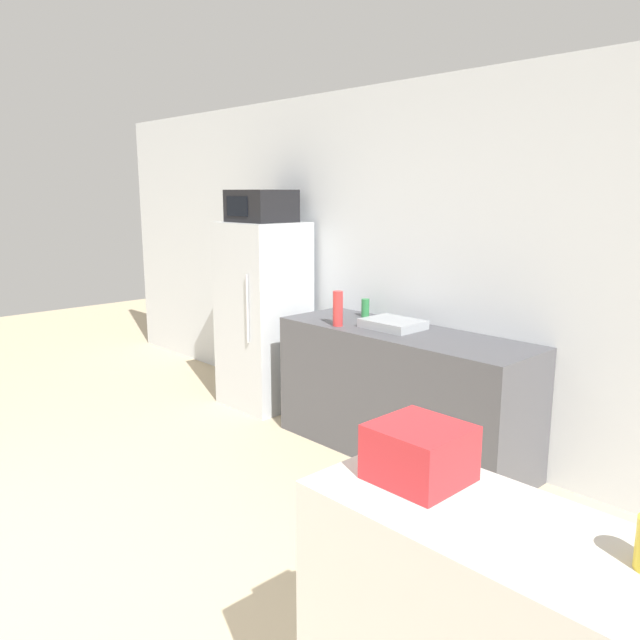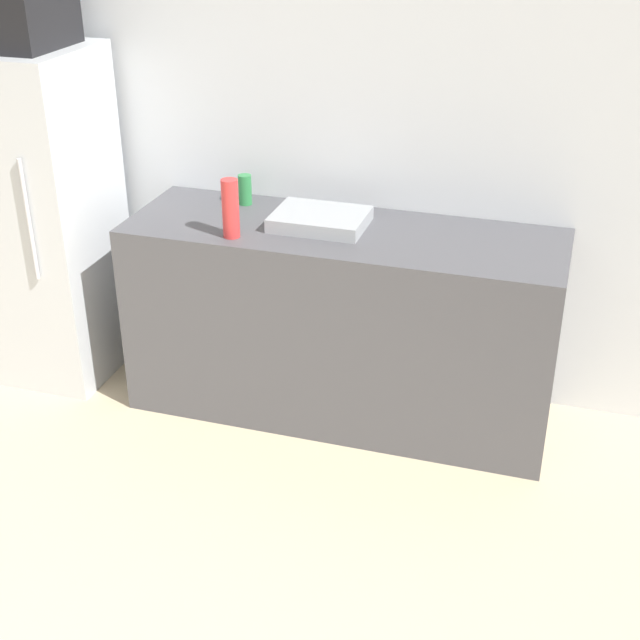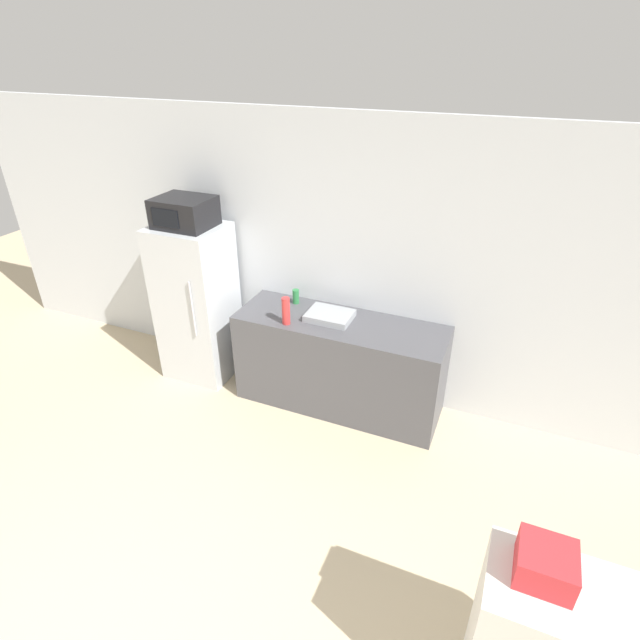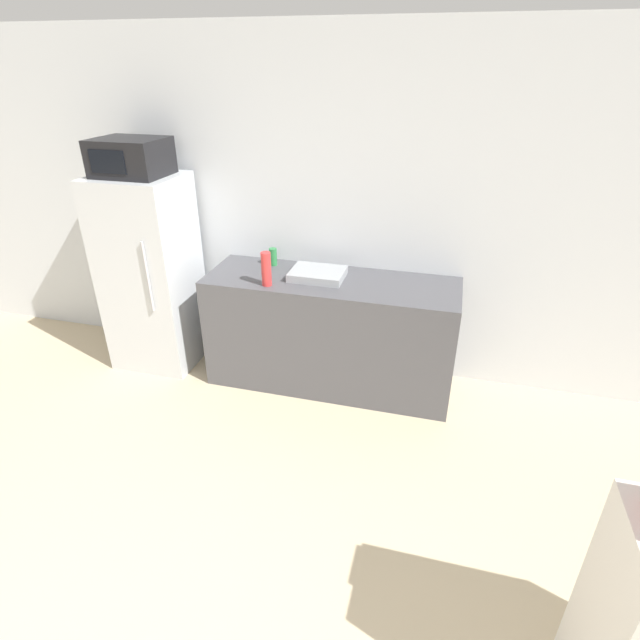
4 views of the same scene
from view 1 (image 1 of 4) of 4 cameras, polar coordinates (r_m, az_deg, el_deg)
The scene contains 8 objects.
wall_back at distance 4.66m, azimuth 8.00°, elevation 5.02°, with size 8.00×0.06×2.60m, color silver.
refrigerator at distance 5.37m, azimuth -5.21°, elevation 0.44°, with size 0.66×0.60×1.58m.
microwave at distance 5.27m, azimuth -5.41°, elevation 10.34°, with size 0.50×0.42×0.26m.
counter at distance 4.43m, azimuth 7.46°, elevation -6.64°, with size 1.90×0.62×0.89m, color #4C4C51.
sink_basin at distance 4.39m, azimuth 6.68°, elevation -0.36°, with size 0.40×0.31×0.06m, color #9EA3A8.
bottle_tall at distance 4.42m, azimuth 1.64°, elevation 1.05°, with size 0.07×0.07×0.25m, color red.
bottle_short at distance 4.76m, azimuth 4.17°, elevation 1.12°, with size 0.06×0.06×0.14m, color #2D7F42.
basket at distance 1.73m, azimuth 9.08°, elevation -11.88°, with size 0.24×0.23×0.15m, color red.
Camera 1 is at (2.89, -0.32, 1.83)m, focal length 35.00 mm.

